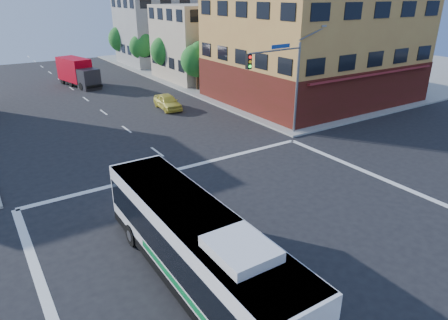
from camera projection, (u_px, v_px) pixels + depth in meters
ground at (277, 241)px, 17.96m from camera, size 120.00×120.00×0.00m
sidewalk_ne at (304, 63)px, 62.60m from camera, size 50.00×50.00×0.15m
corner_building_ne at (314, 41)px, 40.03m from camera, size 18.10×15.44×14.00m
building_east_near at (209, 42)px, 51.02m from camera, size 12.06×10.06×9.00m
building_east_far at (162, 30)px, 61.63m from camera, size 12.06×10.06×10.00m
signal_mast_ne at (282, 73)px, 28.81m from camera, size 7.91×1.13×8.07m
street_tree_a at (198, 59)px, 44.14m from camera, size 3.60×3.60×5.53m
street_tree_b at (166, 49)px, 50.25m from camera, size 3.80×3.80×5.79m
street_tree_c at (142, 45)px, 56.54m from camera, size 3.40×3.40×5.29m
street_tree_d at (122, 37)px, 62.56m from camera, size 4.00×4.00×6.03m
transit_bus at (196, 246)px, 14.73m from camera, size 2.64×11.56×3.42m
box_truck at (78, 73)px, 47.24m from camera, size 3.48×7.36×3.19m
parked_car at (168, 102)px, 38.08m from camera, size 1.94×4.23×1.40m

